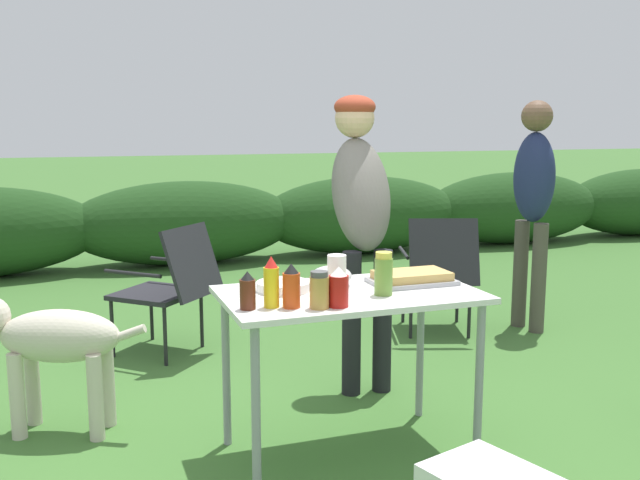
{
  "coord_description": "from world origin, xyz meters",
  "views": [
    {
      "loc": [
        -1.12,
        -2.78,
        1.46
      ],
      "look_at": [
        0.03,
        0.48,
        0.89
      ],
      "focal_mm": 40.0,
      "sensor_mm": 36.0,
      "label": 1
    }
  ],
  "objects_px": {
    "bbq_sauce_bottle": "(248,291)",
    "camp_chair_green_behind_table": "(439,269)",
    "mixing_bowl": "(331,276)",
    "mustard_bottle": "(271,283)",
    "relish_jar": "(384,274)",
    "camp_chair_near_hedge": "(171,282)",
    "hot_sauce_bottle": "(291,287)",
    "standing_person_in_olive_jacket": "(533,192)",
    "plate_stack": "(283,286)",
    "food_tray": "(412,278)",
    "dog": "(49,341)",
    "folding_table": "(349,309)",
    "paper_cup_stack": "(337,275)",
    "spice_jar": "(319,290)",
    "standing_person_in_red_jacket": "(361,203)",
    "ketchup_bottle": "(339,288)"
  },
  "relations": [
    {
      "from": "bbq_sauce_bottle",
      "to": "camp_chair_green_behind_table",
      "type": "relative_size",
      "value": 0.18
    },
    {
      "from": "mixing_bowl",
      "to": "mustard_bottle",
      "type": "distance_m",
      "value": 0.45
    },
    {
      "from": "mustard_bottle",
      "to": "mixing_bowl",
      "type": "bearing_deg",
      "value": 37.63
    },
    {
      "from": "relish_jar",
      "to": "camp_chair_near_hedge",
      "type": "height_order",
      "value": "relish_jar"
    },
    {
      "from": "mixing_bowl",
      "to": "hot_sauce_bottle",
      "type": "distance_m",
      "value": 0.42
    },
    {
      "from": "mustard_bottle",
      "to": "standing_person_in_olive_jacket",
      "type": "xyz_separation_m",
      "value": [
        2.32,
        1.52,
        0.15
      ]
    },
    {
      "from": "plate_stack",
      "to": "bbq_sauce_bottle",
      "type": "distance_m",
      "value": 0.33
    },
    {
      "from": "food_tray",
      "to": "plate_stack",
      "type": "distance_m",
      "value": 0.59
    },
    {
      "from": "plate_stack",
      "to": "dog",
      "type": "bearing_deg",
      "value": 149.72
    },
    {
      "from": "mixing_bowl",
      "to": "camp_chair_green_behind_table",
      "type": "relative_size",
      "value": 0.22
    },
    {
      "from": "camp_chair_green_behind_table",
      "to": "folding_table",
      "type": "bearing_deg",
      "value": -111.75
    },
    {
      "from": "mixing_bowl",
      "to": "paper_cup_stack",
      "type": "height_order",
      "value": "paper_cup_stack"
    },
    {
      "from": "plate_stack",
      "to": "mixing_bowl",
      "type": "bearing_deg",
      "value": 5.86
    },
    {
      "from": "camp_chair_green_behind_table",
      "to": "standing_person_in_olive_jacket",
      "type": "bearing_deg",
      "value": 10.82
    },
    {
      "from": "food_tray",
      "to": "paper_cup_stack",
      "type": "bearing_deg",
      "value": -167.39
    },
    {
      "from": "spice_jar",
      "to": "camp_chair_near_hedge",
      "type": "bearing_deg",
      "value": 99.99
    },
    {
      "from": "spice_jar",
      "to": "folding_table",
      "type": "bearing_deg",
      "value": 45.24
    },
    {
      "from": "folding_table",
      "to": "standing_person_in_red_jacket",
      "type": "bearing_deg",
      "value": 64.14
    },
    {
      "from": "spice_jar",
      "to": "relish_jar",
      "type": "xyz_separation_m",
      "value": [
        0.33,
        0.12,
        0.02
      ]
    },
    {
      "from": "paper_cup_stack",
      "to": "hot_sauce_bottle",
      "type": "height_order",
      "value": "hot_sauce_bottle"
    },
    {
      "from": "paper_cup_stack",
      "to": "hot_sauce_bottle",
      "type": "bearing_deg",
      "value": -151.25
    },
    {
      "from": "bbq_sauce_bottle",
      "to": "standing_person_in_red_jacket",
      "type": "xyz_separation_m",
      "value": [
        0.85,
        0.9,
        0.22
      ]
    },
    {
      "from": "relish_jar",
      "to": "dog",
      "type": "relative_size",
      "value": 0.21
    },
    {
      "from": "relish_jar",
      "to": "standing_person_in_red_jacket",
      "type": "xyz_separation_m",
      "value": [
        0.26,
        0.87,
        0.2
      ]
    },
    {
      "from": "hot_sauce_bottle",
      "to": "ketchup_bottle",
      "type": "distance_m",
      "value": 0.19
    },
    {
      "from": "dog",
      "to": "camp_chair_near_hedge",
      "type": "height_order",
      "value": "camp_chair_near_hedge"
    },
    {
      "from": "paper_cup_stack",
      "to": "standing_person_in_olive_jacket",
      "type": "distance_m",
      "value": 2.46
    },
    {
      "from": "standing_person_in_red_jacket",
      "to": "dog",
      "type": "bearing_deg",
      "value": -173.09
    },
    {
      "from": "relish_jar",
      "to": "camp_chair_near_hedge",
      "type": "distance_m",
      "value": 1.91
    },
    {
      "from": "mixing_bowl",
      "to": "relish_jar",
      "type": "xyz_separation_m",
      "value": [
        0.15,
        -0.23,
        0.05
      ]
    },
    {
      "from": "hot_sauce_bottle",
      "to": "ketchup_bottle",
      "type": "xyz_separation_m",
      "value": [
        0.18,
        -0.05,
        -0.01
      ]
    },
    {
      "from": "food_tray",
      "to": "camp_chair_green_behind_table",
      "type": "height_order",
      "value": "camp_chair_green_behind_table"
    },
    {
      "from": "standing_person_in_red_jacket",
      "to": "food_tray",
      "type": "bearing_deg",
      "value": -90.0
    },
    {
      "from": "ketchup_bottle",
      "to": "bbq_sauce_bottle",
      "type": "xyz_separation_m",
      "value": [
        -0.35,
        0.08,
        -0.0
      ]
    },
    {
      "from": "folding_table",
      "to": "standing_person_in_olive_jacket",
      "type": "height_order",
      "value": "standing_person_in_olive_jacket"
    },
    {
      "from": "mixing_bowl",
      "to": "spice_jar",
      "type": "xyz_separation_m",
      "value": [
        -0.18,
        -0.35,
        0.03
      ]
    },
    {
      "from": "camp_chair_near_hedge",
      "to": "folding_table",
      "type": "bearing_deg",
      "value": -118.69
    },
    {
      "from": "folding_table",
      "to": "spice_jar",
      "type": "distance_m",
      "value": 0.34
    },
    {
      "from": "mixing_bowl",
      "to": "camp_chair_green_behind_table",
      "type": "bearing_deg",
      "value": 46.14
    },
    {
      "from": "paper_cup_stack",
      "to": "camp_chair_near_hedge",
      "type": "distance_m",
      "value": 1.8
    },
    {
      "from": "food_tray",
      "to": "hot_sauce_bottle",
      "type": "relative_size",
      "value": 2.09
    },
    {
      "from": "folding_table",
      "to": "food_tray",
      "type": "xyz_separation_m",
      "value": [
        0.32,
        0.05,
        0.1
      ]
    },
    {
      "from": "mixing_bowl",
      "to": "standing_person_in_olive_jacket",
      "type": "xyz_separation_m",
      "value": [
        1.96,
        1.25,
        0.2
      ]
    },
    {
      "from": "food_tray",
      "to": "standing_person_in_olive_jacket",
      "type": "relative_size",
      "value": 0.23
    },
    {
      "from": "paper_cup_stack",
      "to": "ketchup_bottle",
      "type": "height_order",
      "value": "paper_cup_stack"
    },
    {
      "from": "paper_cup_stack",
      "to": "standing_person_in_red_jacket",
      "type": "bearing_deg",
      "value": 61.02
    },
    {
      "from": "relish_jar",
      "to": "spice_jar",
      "type": "bearing_deg",
      "value": -160.28
    },
    {
      "from": "hot_sauce_bottle",
      "to": "spice_jar",
      "type": "distance_m",
      "value": 0.11
    },
    {
      "from": "mixing_bowl",
      "to": "relish_jar",
      "type": "height_order",
      "value": "relish_jar"
    },
    {
      "from": "relish_jar",
      "to": "standing_person_in_olive_jacket",
      "type": "bearing_deg",
      "value": 39.23
    }
  ]
}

